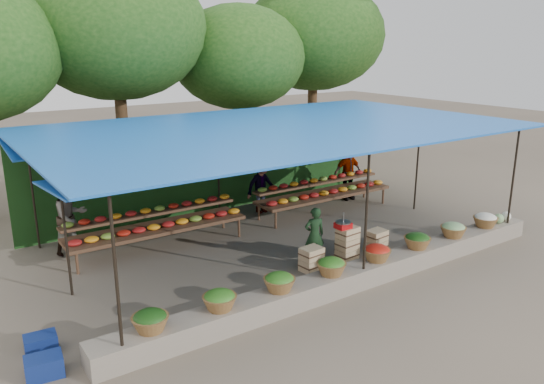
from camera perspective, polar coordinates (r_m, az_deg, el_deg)
ground at (r=12.77m, az=0.66°, el=-5.51°), size 60.00×60.00×0.00m
stone_curb at (r=10.74m, az=9.21°, el=-8.85°), size 10.60×0.55×0.40m
stall_canopy at (r=12.11m, az=0.53°, el=6.47°), size 10.80×6.60×2.82m
produce_baskets at (r=10.53m, az=8.90°, el=-7.19°), size 8.98×0.58×0.34m
netting_backdrop at (r=14.98m, az=-6.25°, el=2.62°), size 10.60×0.06×2.50m
tree_row at (r=17.45m, az=-9.84°, el=15.78°), size 16.51×5.50×7.12m
fruit_table_left at (r=12.58m, az=-12.29°, el=-3.29°), size 4.21×0.95×0.93m
fruit_table_right at (r=15.06m, az=5.55°, el=0.17°), size 4.21×0.95×0.93m
crate_counter at (r=11.81m, az=7.99°, el=-5.87°), size 2.38×0.38×0.77m
weighing_scale at (r=11.55m, az=7.66°, el=-3.49°), size 0.34×0.34×0.36m
vendor_seated at (r=11.55m, az=4.59°, el=-4.63°), size 0.52×0.42×1.25m
customer_left at (r=12.78m, az=-20.82°, el=-2.51°), size 1.02×0.92×1.71m
customer_mid at (r=14.82m, az=-1.11°, el=0.71°), size 1.06×0.66×1.57m
customer_right at (r=16.26m, az=8.15°, el=2.05°), size 1.00×0.49×1.65m
blue_crate_front at (r=8.65m, az=-23.31°, el=-16.87°), size 0.56×0.43×0.31m
blue_crate_back at (r=9.26m, az=-23.61°, el=-14.72°), size 0.50×0.38×0.29m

